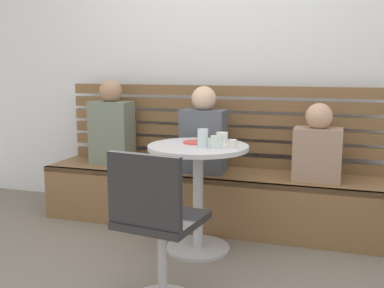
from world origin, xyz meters
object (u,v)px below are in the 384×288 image
object	(u,v)px
cafe_table	(198,177)
person_adult	(112,127)
white_chair	(156,224)
cup_espresso_small	(233,144)
cup_ceramic_white	(222,137)
person_child_middle	(204,134)
booth_bench	(208,198)
person_child_left	(318,147)
cup_glass_short	(217,142)
plate_small	(195,142)
cup_glass_tall	(203,138)

from	to	relation	value
cafe_table	person_adult	xyz separation A→B (m)	(-0.94, 0.55, 0.24)
white_chair	cup_espresso_small	distance (m)	0.87
cafe_table	cup_ceramic_white	distance (m)	0.33
person_child_middle	cup_ceramic_white	world-z (taller)	person_child_middle
booth_bench	cup_espresso_small	xyz separation A→B (m)	(0.31, -0.55, 0.55)
person_child_middle	cup_espresso_small	xyz separation A→B (m)	(0.35, -0.52, 0.03)
person_adult	cup_espresso_small	bearing A→B (deg)	-26.30
white_chair	person_adult	distance (m)	1.70
person_child_left	cafe_table	bearing A→B (deg)	-147.05
person_adult	cup_glass_short	size ratio (longest dim) A/B	8.89
booth_bench	plate_small	size ratio (longest dim) A/B	15.88
person_child_left	plate_small	xyz separation A→B (m)	(-0.79, -0.42, 0.06)
person_child_middle	cup_glass_tall	distance (m)	0.57
cup_glass_short	plate_small	size ratio (longest dim) A/B	0.47
plate_small	cup_glass_short	bearing A→B (deg)	-35.45
booth_bench	person_adult	xyz separation A→B (m)	(-0.87, 0.04, 0.54)
person_adult	cup_espresso_small	distance (m)	1.32
cup_glass_tall	plate_small	distance (m)	0.17
person_child_middle	cup_glass_short	world-z (taller)	person_child_middle
person_child_left	cup_ceramic_white	distance (m)	0.72
cup_espresso_small	cup_glass_short	bearing A→B (deg)	-161.37
white_chair	cup_ceramic_white	size ratio (longest dim) A/B	10.63
booth_bench	white_chair	xyz separation A→B (m)	(0.10, -1.33, 0.24)
cafe_table	cup_espresso_small	size ratio (longest dim) A/B	13.21
person_child_middle	white_chair	bearing A→B (deg)	-84.29
white_chair	cup_glass_short	world-z (taller)	white_chair
person_adult	person_child_middle	bearing A→B (deg)	-4.53
plate_small	person_child_middle	bearing A→B (deg)	98.82
cafe_table	person_child_middle	xyz separation A→B (m)	(-0.11, 0.49, 0.22)
person_child_middle	cup_glass_tall	bearing A→B (deg)	-74.07
person_child_left	cup_glass_tall	distance (m)	0.90
person_adult	person_child_middle	distance (m)	0.83
booth_bench	cafe_table	bearing A→B (deg)	-82.15
person_child_left	cup_glass_short	xyz separation A→B (m)	(-0.61, -0.55, 0.09)
cafe_table	cup_glass_tall	xyz separation A→B (m)	(0.05, -0.06, 0.28)
booth_bench	cup_glass_tall	world-z (taller)	cup_glass_tall
cafe_table	person_child_left	distance (m)	0.91
person_child_middle	cup_glass_short	size ratio (longest dim) A/B	8.40
cup_espresso_small	plate_small	xyz separation A→B (m)	(-0.28, 0.10, -0.02)
white_chair	cup_espresso_small	world-z (taller)	white_chair
cup_ceramic_white	cup_espresso_small	bearing A→B (deg)	-58.31
cafe_table	white_chair	bearing A→B (deg)	-88.27
white_chair	plate_small	bearing A→B (deg)	94.22
person_adult	cup_glass_tall	bearing A→B (deg)	-31.79
cafe_table	cup_ceramic_white	size ratio (longest dim) A/B	9.25
person_child_middle	cup_glass_tall	size ratio (longest dim) A/B	5.60
cup_glass_tall	plate_small	size ratio (longest dim) A/B	0.71
person_child_left	cup_glass_short	bearing A→B (deg)	-137.74
person_child_left	cup_ceramic_white	bearing A→B (deg)	-152.55
cup_ceramic_white	cup_glass_short	size ratio (longest dim) A/B	1.00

